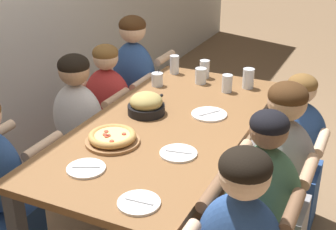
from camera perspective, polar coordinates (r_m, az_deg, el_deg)
name	(u,v)px	position (r m, az deg, el deg)	size (l,w,h in m)	color
ground_plane	(168,229)	(3.14, 0.00, -13.77)	(18.00, 18.00, 0.00)	#896B4C
dining_table	(168,136)	(2.77, 0.00, -2.58)	(1.89, 0.90, 0.77)	brown
pizza_board_main	(112,138)	(2.51, -6.80, -2.80)	(0.29, 0.29, 0.06)	#996B42
skillet_bowl	(146,105)	(2.83, -2.67, 1.28)	(0.33, 0.23, 0.14)	black
empty_plate_a	(209,114)	(2.83, 5.04, 0.09)	(0.22, 0.22, 0.02)	white
empty_plate_b	(139,203)	(2.03, -3.57, -10.64)	(0.19, 0.19, 0.02)	white
empty_plate_c	(86,169)	(2.30, -9.96, -6.45)	(0.19, 0.19, 0.02)	white
empty_plate_d	(178,153)	(2.39, 1.28, -4.68)	(0.19, 0.19, 0.02)	white
cocktail_glass_blue	(157,80)	(3.27, -1.32, 4.28)	(0.08, 0.08, 0.12)	silver
drinking_glass_a	(248,80)	(3.27, 9.75, 4.26)	(0.08, 0.08, 0.14)	silver
drinking_glass_b	(205,70)	(3.43, 4.47, 5.46)	(0.07, 0.07, 0.13)	silver
drinking_glass_c	(174,65)	(3.51, 0.79, 6.17)	(0.07, 0.07, 0.14)	silver
drinking_glass_d	(227,84)	(3.18, 7.21, 3.75)	(0.07, 0.07, 0.12)	silver
drinking_glass_e	(201,77)	(3.32, 4.01, 4.67)	(0.08, 0.08, 0.11)	silver
diner_near_midleft	(259,229)	(2.36, 11.02, -13.47)	(0.51, 0.40, 1.13)	#477556
diner_near_center	(278,187)	(2.66, 13.21, -8.54)	(0.51, 0.40, 1.14)	#99999E
diner_far_right	(135,94)	(3.75, -4.07, 2.59)	(0.51, 0.40, 1.18)	#2D5193
diner_far_midright	(109,121)	(3.48, -7.15, -0.67)	(0.51, 0.40, 1.06)	#B22D2D
diner_near_midright	(293,160)	(3.06, 14.97, -5.36)	(0.51, 0.40, 1.04)	#2D5193
diner_far_center	(80,138)	(3.19, -10.65, -2.79)	(0.51, 0.40, 1.09)	silver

